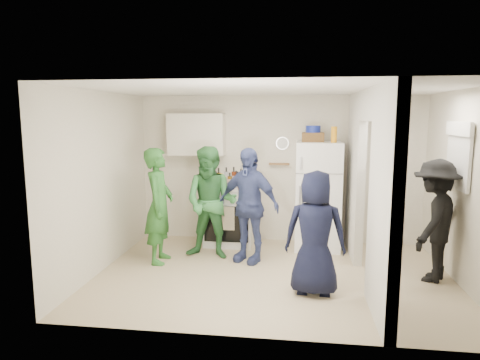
# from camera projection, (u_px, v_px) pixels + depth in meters

# --- Properties ---
(floor) EXTENTS (4.80, 4.80, 0.00)m
(floor) POSITION_uv_depth(u_px,v_px,m) (273.00, 275.00, 5.86)
(floor) COLOR tan
(floor) RESTS_ON ground
(wall_back) EXTENTS (4.80, 0.00, 4.80)m
(wall_back) POSITION_uv_depth(u_px,v_px,m) (279.00, 169.00, 7.34)
(wall_back) COLOR silver
(wall_back) RESTS_ON floor
(wall_front) EXTENTS (4.80, 0.00, 4.80)m
(wall_front) POSITION_uv_depth(u_px,v_px,m) (265.00, 214.00, 4.01)
(wall_front) COLOR silver
(wall_front) RESTS_ON floor
(wall_left) EXTENTS (0.00, 3.40, 3.40)m
(wall_left) POSITION_uv_depth(u_px,v_px,m) (103.00, 182.00, 5.98)
(wall_left) COLOR silver
(wall_left) RESTS_ON floor
(wall_right) EXTENTS (0.00, 3.40, 3.40)m
(wall_right) POSITION_uv_depth(u_px,v_px,m) (465.00, 189.00, 5.36)
(wall_right) COLOR silver
(wall_right) RESTS_ON floor
(ceiling) EXTENTS (4.80, 4.80, 0.00)m
(ceiling) POSITION_uv_depth(u_px,v_px,m) (275.00, 89.00, 5.49)
(ceiling) COLOR white
(ceiling) RESTS_ON wall_back
(partition_pier_back) EXTENTS (0.12, 1.20, 2.50)m
(partition_pier_back) POSITION_uv_depth(u_px,v_px,m) (355.00, 175.00, 6.60)
(partition_pier_back) COLOR silver
(partition_pier_back) RESTS_ON floor
(partition_pier_front) EXTENTS (0.12, 1.20, 2.50)m
(partition_pier_front) POSITION_uv_depth(u_px,v_px,m) (384.00, 205.00, 4.44)
(partition_pier_front) COLOR silver
(partition_pier_front) RESTS_ON floor
(partition_header) EXTENTS (0.12, 1.00, 0.40)m
(partition_header) POSITION_uv_depth(u_px,v_px,m) (371.00, 105.00, 5.36)
(partition_header) COLOR silver
(partition_header) RESTS_ON partition_pier_back
(stove) EXTENTS (0.83, 0.69, 0.99)m
(stove) POSITION_uv_depth(u_px,v_px,m) (229.00, 215.00, 7.23)
(stove) COLOR white
(stove) RESTS_ON floor
(upper_cabinet) EXTENTS (0.95, 0.34, 0.70)m
(upper_cabinet) POSITION_uv_depth(u_px,v_px,m) (197.00, 134.00, 7.25)
(upper_cabinet) COLOR silver
(upper_cabinet) RESTS_ON wall_back
(fridge) EXTENTS (0.72, 0.70, 1.75)m
(fridge) POSITION_uv_depth(u_px,v_px,m) (318.00, 196.00, 6.96)
(fridge) COLOR white
(fridge) RESTS_ON floor
(wicker_basket) EXTENTS (0.35, 0.25, 0.15)m
(wicker_basket) POSITION_uv_depth(u_px,v_px,m) (313.00, 137.00, 6.88)
(wicker_basket) COLOR brown
(wicker_basket) RESTS_ON fridge
(blue_bowl) EXTENTS (0.24, 0.24, 0.11)m
(blue_bowl) POSITION_uv_depth(u_px,v_px,m) (313.00, 129.00, 6.86)
(blue_bowl) COLOR navy
(blue_bowl) RESTS_ON wicker_basket
(yellow_cup_stack_top) EXTENTS (0.09, 0.09, 0.25)m
(yellow_cup_stack_top) POSITION_uv_depth(u_px,v_px,m) (334.00, 135.00, 6.68)
(yellow_cup_stack_top) COLOR #FFA415
(yellow_cup_stack_top) RESTS_ON fridge
(wall_clock) EXTENTS (0.22, 0.02, 0.22)m
(wall_clock) POSITION_uv_depth(u_px,v_px,m) (282.00, 143.00, 7.25)
(wall_clock) COLOR white
(wall_clock) RESTS_ON wall_back
(spice_shelf) EXTENTS (0.35, 0.08, 0.03)m
(spice_shelf) POSITION_uv_depth(u_px,v_px,m) (279.00, 164.00, 7.28)
(spice_shelf) COLOR olive
(spice_shelf) RESTS_ON wall_back
(nook_window) EXTENTS (0.03, 0.70, 0.80)m
(nook_window) POSITION_uv_depth(u_px,v_px,m) (460.00, 156.00, 5.50)
(nook_window) COLOR black
(nook_window) RESTS_ON wall_right
(nook_window_frame) EXTENTS (0.04, 0.76, 0.86)m
(nook_window_frame) POSITION_uv_depth(u_px,v_px,m) (459.00, 156.00, 5.50)
(nook_window_frame) COLOR white
(nook_window_frame) RESTS_ON wall_right
(nook_valance) EXTENTS (0.04, 0.82, 0.18)m
(nook_valance) POSITION_uv_depth(u_px,v_px,m) (459.00, 129.00, 5.45)
(nook_valance) COLOR white
(nook_valance) RESTS_ON wall_right
(yellow_cup_stack_stove) EXTENTS (0.09, 0.09, 0.25)m
(yellow_cup_stack_stove) POSITION_uv_depth(u_px,v_px,m) (220.00, 181.00, 6.94)
(yellow_cup_stack_stove) COLOR gold
(yellow_cup_stack_stove) RESTS_ON stove
(red_cup) EXTENTS (0.09, 0.09, 0.12)m
(red_cup) POSITION_uv_depth(u_px,v_px,m) (241.00, 185.00, 6.93)
(red_cup) COLOR red
(red_cup) RESTS_ON stove
(person_green_left) EXTENTS (0.44, 0.64, 1.70)m
(person_green_left) POSITION_uv_depth(u_px,v_px,m) (159.00, 206.00, 6.29)
(person_green_left) COLOR #30732E
(person_green_left) RESTS_ON floor
(person_green_center) EXTENTS (0.89, 0.73, 1.71)m
(person_green_center) POSITION_uv_depth(u_px,v_px,m) (211.00, 203.00, 6.48)
(person_green_center) COLOR #367C47
(person_green_center) RESTS_ON floor
(person_denim) EXTENTS (1.08, 0.79, 1.71)m
(person_denim) POSITION_uv_depth(u_px,v_px,m) (248.00, 205.00, 6.32)
(person_denim) COLOR #3D4C85
(person_denim) RESTS_ON floor
(person_navy) EXTENTS (0.78, 0.54, 1.53)m
(person_navy) POSITION_uv_depth(u_px,v_px,m) (315.00, 233.00, 5.15)
(person_navy) COLOR black
(person_navy) RESTS_ON floor
(person_nook) EXTENTS (1.06, 1.20, 1.61)m
(person_nook) POSITION_uv_depth(u_px,v_px,m) (435.00, 221.00, 5.59)
(person_nook) COLOR black
(person_nook) RESTS_ON floor
(bottle_a) EXTENTS (0.08, 0.08, 0.29)m
(bottle_a) POSITION_uv_depth(u_px,v_px,m) (215.00, 177.00, 7.29)
(bottle_a) COLOR maroon
(bottle_a) RESTS_ON stove
(bottle_b) EXTENTS (0.07, 0.07, 0.32)m
(bottle_b) POSITION_uv_depth(u_px,v_px,m) (219.00, 178.00, 7.08)
(bottle_b) COLOR #194818
(bottle_b) RESTS_ON stove
(bottle_c) EXTENTS (0.07, 0.07, 0.31)m
(bottle_c) POSITION_uv_depth(u_px,v_px,m) (226.00, 176.00, 7.30)
(bottle_c) COLOR #A9AFB7
(bottle_c) RESTS_ON stove
(bottle_d) EXTENTS (0.08, 0.08, 0.24)m
(bottle_d) POSITION_uv_depth(u_px,v_px,m) (230.00, 180.00, 7.11)
(bottle_d) COLOR brown
(bottle_d) RESTS_ON stove
(bottle_e) EXTENTS (0.08, 0.08, 0.25)m
(bottle_e) POSITION_uv_depth(u_px,v_px,m) (236.00, 178.00, 7.29)
(bottle_e) COLOR #9A9EAB
(bottle_e) RESTS_ON stove
(bottle_f) EXTENTS (0.07, 0.07, 0.30)m
(bottle_f) POSITION_uv_depth(u_px,v_px,m) (241.00, 178.00, 7.12)
(bottle_f) COLOR #133524
(bottle_f) RESTS_ON stove
(bottle_g) EXTENTS (0.07, 0.07, 0.30)m
(bottle_g) POSITION_uv_depth(u_px,v_px,m) (246.00, 177.00, 7.23)
(bottle_g) COLOR #A98F37
(bottle_g) RESTS_ON stove
(bottle_h) EXTENTS (0.08, 0.08, 0.28)m
(bottle_h) POSITION_uv_depth(u_px,v_px,m) (209.00, 179.00, 7.06)
(bottle_h) COLOR #9FA3AB
(bottle_h) RESTS_ON stove
(bottle_i) EXTENTS (0.07, 0.07, 0.32)m
(bottle_i) POSITION_uv_depth(u_px,v_px,m) (234.00, 176.00, 7.23)
(bottle_i) COLOR #5D220F
(bottle_i) RESTS_ON stove
(bottle_j) EXTENTS (0.06, 0.06, 0.29)m
(bottle_j) POSITION_uv_depth(u_px,v_px,m) (247.00, 179.00, 6.99)
(bottle_j) COLOR #1C542A
(bottle_j) RESTS_ON stove
(bottle_k) EXTENTS (0.06, 0.06, 0.25)m
(bottle_k) POSITION_uv_depth(u_px,v_px,m) (216.00, 179.00, 7.20)
(bottle_k) COLOR brown
(bottle_k) RESTS_ON stove
(bottle_l) EXTENTS (0.07, 0.07, 0.27)m
(bottle_l) POSITION_uv_depth(u_px,v_px,m) (238.00, 180.00, 7.00)
(bottle_l) COLOR #9A9EAA
(bottle_l) RESTS_ON stove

